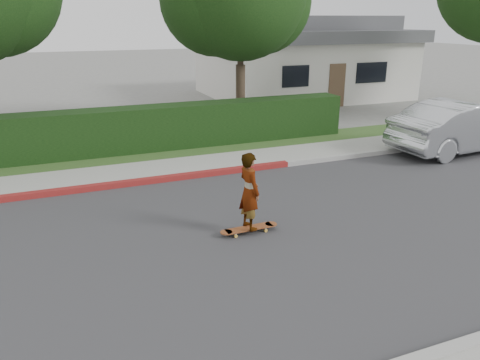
% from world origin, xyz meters
% --- Properties ---
extents(ground, '(120.00, 120.00, 0.00)m').
position_xyz_m(ground, '(0.00, 0.00, 0.00)').
color(ground, slate).
rests_on(ground, ground).
extents(road, '(60.00, 8.00, 0.01)m').
position_xyz_m(road, '(0.00, 0.00, 0.01)').
color(road, '#2D2D30').
rests_on(road, ground).
extents(curb_far, '(60.00, 0.20, 0.15)m').
position_xyz_m(curb_far, '(0.00, 4.10, 0.07)').
color(curb_far, '#9E9E99').
rests_on(curb_far, ground).
extents(curb_red_section, '(12.00, 0.21, 0.15)m').
position_xyz_m(curb_red_section, '(-5.00, 4.10, 0.08)').
color(curb_red_section, maroon).
rests_on(curb_red_section, ground).
extents(sidewalk_far, '(60.00, 1.60, 0.12)m').
position_xyz_m(sidewalk_far, '(0.00, 5.00, 0.06)').
color(sidewalk_far, gray).
rests_on(sidewalk_far, ground).
extents(planting_strip, '(60.00, 1.60, 0.10)m').
position_xyz_m(planting_strip, '(0.00, 6.60, 0.05)').
color(planting_strip, '#2D4C1E').
rests_on(planting_strip, ground).
extents(hedge, '(15.00, 1.00, 1.50)m').
position_xyz_m(hedge, '(-3.00, 7.20, 0.75)').
color(hedge, black).
rests_on(hedge, ground).
extents(house, '(10.60, 8.60, 4.30)m').
position_xyz_m(house, '(8.00, 16.00, 2.10)').
color(house, beige).
rests_on(house, ground).
extents(skateboard, '(1.25, 0.27, 0.12)m').
position_xyz_m(skateboard, '(-1.83, 0.28, 0.11)').
color(skateboard, gold).
rests_on(skateboard, ground).
extents(skateboarder, '(0.46, 0.63, 1.60)m').
position_xyz_m(skateboarder, '(-1.83, 0.28, 0.93)').
color(skateboarder, white).
rests_on(skateboarder, skateboard).
extents(car_silver, '(5.18, 2.08, 1.67)m').
position_xyz_m(car_silver, '(7.07, 3.44, 0.84)').
color(car_silver, silver).
rests_on(car_silver, ground).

